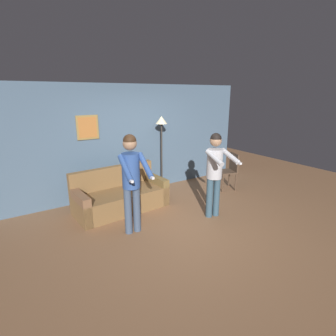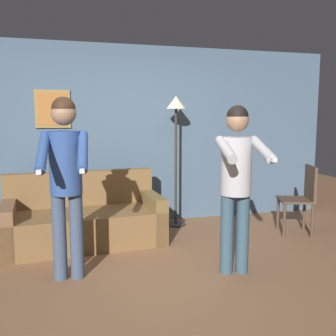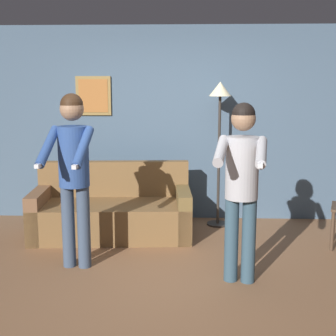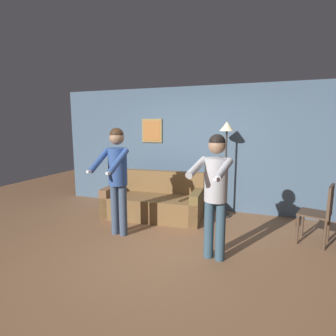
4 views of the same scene
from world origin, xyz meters
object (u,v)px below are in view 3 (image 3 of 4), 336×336
(torchiere_lamp, at_px, (220,112))
(person_standing_left, at_px, (73,164))
(person_standing_right, at_px, (242,176))
(couch, at_px, (112,213))

(torchiere_lamp, relative_size, person_standing_left, 1.07)
(torchiere_lamp, xyz_separation_m, person_standing_left, (-1.53, -1.51, -0.42))
(person_standing_left, xyz_separation_m, person_standing_right, (1.61, -0.30, -0.05))
(person_standing_right, bearing_deg, torchiere_lamp, 92.65)
(couch, relative_size, person_standing_right, 1.16)
(couch, xyz_separation_m, person_standing_right, (1.41, -1.34, 0.74))
(couch, bearing_deg, torchiere_lamp, 19.46)
(torchiere_lamp, distance_m, person_standing_left, 2.19)
(person_standing_right, bearing_deg, couch, 136.49)
(person_standing_left, height_order, person_standing_right, person_standing_left)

